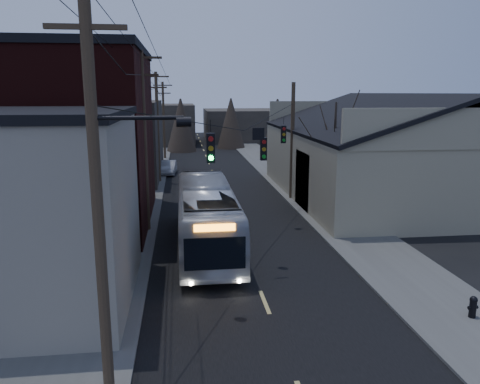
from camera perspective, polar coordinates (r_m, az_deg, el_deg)
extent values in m
cube|color=black|center=(39.08, -2.62, 0.56)|extent=(9.00, 110.00, 0.02)
cube|color=#474744|center=(39.12, -12.15, 0.38)|extent=(4.00, 110.00, 0.12)
cube|color=#474744|center=(40.09, 6.68, 0.85)|extent=(4.00, 110.00, 0.12)
cube|color=gray|center=(18.71, -25.74, -2.40)|extent=(8.00, 8.00, 7.00)
cube|color=black|center=(29.19, -21.14, 5.77)|extent=(10.00, 12.00, 10.00)
cube|color=#302C26|center=(44.87, -15.54, 6.13)|extent=(9.00, 14.00, 7.00)
cube|color=gray|center=(37.20, 18.42, 3.26)|extent=(16.00, 20.00, 5.00)
cube|color=black|center=(35.31, 12.88, 9.34)|extent=(8.16, 20.60, 2.86)
cube|color=black|center=(38.75, 24.21, 8.81)|extent=(8.16, 20.60, 2.86)
cube|color=#302C26|center=(73.41, -9.56, 8.14)|extent=(10.00, 12.00, 6.00)
cube|color=#302C26|center=(79.00, 0.16, 8.21)|extent=(12.00, 14.00, 5.00)
cone|color=black|center=(30.02, 11.36, 3.80)|extent=(0.40, 0.40, 7.20)
cylinder|color=#382B1E|center=(11.65, -17.02, -1.04)|extent=(0.28, 0.28, 10.50)
cylinder|color=#382B1E|center=(26.41, -11.55, 5.76)|extent=(0.28, 0.28, 10.00)
cube|color=#382B1E|center=(26.33, -11.99, 15.75)|extent=(2.20, 0.12, 0.12)
cylinder|color=#382B1E|center=(41.35, -10.00, 7.66)|extent=(0.28, 0.28, 9.50)
cube|color=#382B1E|center=(41.26, -10.23, 13.69)|extent=(2.20, 0.12, 0.12)
cylinder|color=#382B1E|center=(56.32, -9.27, 8.55)|extent=(0.28, 0.28, 9.00)
cube|color=#382B1E|center=(56.23, -9.41, 12.72)|extent=(2.20, 0.12, 0.12)
cylinder|color=#382B1E|center=(34.31, 6.39, 6.06)|extent=(0.28, 0.28, 8.50)
cube|color=black|center=(15.82, -3.60, 5.37)|extent=(0.28, 0.20, 1.00)
cube|color=black|center=(20.64, 2.89, 5.26)|extent=(0.28, 0.20, 1.00)
cube|color=black|center=(26.91, 5.32, 7.02)|extent=(0.28, 0.20, 1.00)
imported|color=#ABAEB7|center=(23.77, -4.10, -2.96)|extent=(2.78, 11.79, 3.28)
imported|color=#9FA0A6|center=(45.97, -8.70, 2.98)|extent=(1.64, 4.03, 1.30)
cylinder|color=black|center=(18.57, 26.50, -12.63)|extent=(0.24, 0.24, 0.61)
sphere|color=black|center=(18.44, 26.60, -11.67)|extent=(0.27, 0.27, 0.27)
cylinder|color=black|center=(18.55, 26.52, -12.48)|extent=(0.37, 0.16, 0.12)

